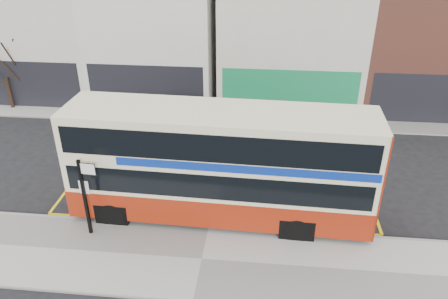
# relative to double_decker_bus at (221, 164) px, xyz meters

# --- Properties ---
(ground) EXTENTS (120.00, 120.00, 0.00)m
(ground) POSITION_rel_double_decker_bus_xyz_m (-0.40, -0.60, -2.56)
(ground) COLOR black
(ground) RESTS_ON ground
(pavement) EXTENTS (40.00, 4.00, 0.15)m
(pavement) POSITION_rel_double_decker_bus_xyz_m (-0.40, -2.90, -2.48)
(pavement) COLOR #A9A6A0
(pavement) RESTS_ON ground
(kerb) EXTENTS (40.00, 0.15, 0.15)m
(kerb) POSITION_rel_double_decker_bus_xyz_m (-0.40, -0.97, -2.48)
(kerb) COLOR gray
(kerb) RESTS_ON ground
(far_pavement) EXTENTS (50.00, 3.00, 0.15)m
(far_pavement) POSITION_rel_double_decker_bus_xyz_m (-0.40, 10.40, -2.48)
(far_pavement) COLOR #A9A6A0
(far_pavement) RESTS_ON ground
(road_markings) EXTENTS (14.00, 3.40, 0.01)m
(road_markings) POSITION_rel_double_decker_bus_xyz_m (-0.40, 1.00, -2.55)
(road_markings) COLOR yellow
(road_markings) RESTS_ON ground
(terrace_far_left) EXTENTS (8.00, 8.01, 10.80)m
(terrace_far_left) POSITION_rel_double_decker_bus_xyz_m (-13.90, 14.39, 2.27)
(terrace_far_left) COLOR beige
(terrace_far_left) RESTS_ON ground
(terrace_left) EXTENTS (8.00, 8.01, 11.80)m
(terrace_left) POSITION_rel_double_decker_bus_xyz_m (-5.90, 14.39, 2.76)
(terrace_left) COLOR silver
(terrace_left) RESTS_ON ground
(terrace_green_shop) EXTENTS (9.00, 8.01, 11.30)m
(terrace_green_shop) POSITION_rel_double_decker_bus_xyz_m (3.10, 14.39, 2.51)
(terrace_green_shop) COLOR beige
(terrace_green_shop) RESTS_ON ground
(terrace_right) EXTENTS (9.00, 8.01, 10.30)m
(terrace_right) POSITION_rel_double_decker_bus_xyz_m (12.10, 14.39, 2.02)
(terrace_right) COLOR #944D3B
(terrace_right) RESTS_ON ground
(double_decker_bus) EXTENTS (12.25, 3.19, 4.86)m
(double_decker_bus) POSITION_rel_double_decker_bus_xyz_m (0.00, 0.00, 0.00)
(double_decker_bus) COLOR beige
(double_decker_bus) RESTS_ON ground
(bus_stop_post) EXTENTS (0.82, 0.17, 3.34)m
(bus_stop_post) POSITION_rel_double_decker_bus_xyz_m (-4.97, -1.85, -0.42)
(bus_stop_post) COLOR black
(bus_stop_post) RESTS_ON pavement
(car_silver) EXTENTS (4.47, 2.00, 1.49)m
(car_silver) POSITION_rel_double_decker_bus_xyz_m (-6.48, 8.14, -1.81)
(car_silver) COLOR silver
(car_silver) RESTS_ON ground
(car_grey) EXTENTS (4.89, 2.78, 1.53)m
(car_grey) POSITION_rel_double_decker_bus_xyz_m (-3.35, 8.76, -1.79)
(car_grey) COLOR #393A40
(car_grey) RESTS_ON ground
(car_white) EXTENTS (5.17, 2.66, 1.43)m
(car_white) POSITION_rel_double_decker_bus_xyz_m (5.69, 8.27, -1.84)
(car_white) COLOR white
(car_white) RESTS_ON ground
(street_tree_right) EXTENTS (2.66, 2.66, 5.75)m
(street_tree_right) POSITION_rel_double_decker_bus_xyz_m (9.05, 11.52, 1.36)
(street_tree_right) COLOR black
(street_tree_right) RESTS_ON ground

